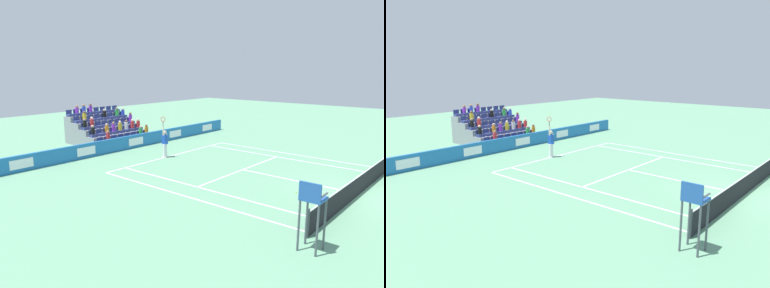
% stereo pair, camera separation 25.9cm
% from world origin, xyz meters
% --- Properties ---
extents(ground_plane, '(80.00, 80.00, 0.00)m').
position_xyz_m(ground_plane, '(0.00, 0.00, 0.00)').
color(ground_plane, '#669E77').
extents(line_baseline, '(10.97, 0.10, 0.01)m').
position_xyz_m(line_baseline, '(0.00, -11.89, 0.00)').
color(line_baseline, white).
rests_on(line_baseline, ground).
extents(line_service, '(8.23, 0.10, 0.01)m').
position_xyz_m(line_service, '(0.00, -6.40, 0.00)').
color(line_service, white).
rests_on(line_service, ground).
extents(line_centre_service, '(0.10, 6.40, 0.01)m').
position_xyz_m(line_centre_service, '(0.00, -3.20, 0.00)').
color(line_centre_service, white).
rests_on(line_centre_service, ground).
extents(line_singles_sideline_left, '(0.10, 11.89, 0.01)m').
position_xyz_m(line_singles_sideline_left, '(4.12, -5.95, 0.00)').
color(line_singles_sideline_left, white).
rests_on(line_singles_sideline_left, ground).
extents(line_singles_sideline_right, '(0.10, 11.89, 0.01)m').
position_xyz_m(line_singles_sideline_right, '(-4.12, -5.95, 0.00)').
color(line_singles_sideline_right, white).
rests_on(line_singles_sideline_right, ground).
extents(line_doubles_sideline_left, '(0.10, 11.89, 0.01)m').
position_xyz_m(line_doubles_sideline_left, '(5.49, -5.95, 0.00)').
color(line_doubles_sideline_left, white).
rests_on(line_doubles_sideline_left, ground).
extents(line_doubles_sideline_right, '(0.10, 11.89, 0.01)m').
position_xyz_m(line_doubles_sideline_right, '(-5.49, -5.95, 0.00)').
color(line_doubles_sideline_right, white).
rests_on(line_doubles_sideline_right, ground).
extents(line_centre_mark, '(0.10, 0.20, 0.01)m').
position_xyz_m(line_centre_mark, '(0.00, -11.79, 0.00)').
color(line_centre_mark, white).
rests_on(line_centre_mark, ground).
extents(sponsor_barrier, '(21.09, 0.22, 0.96)m').
position_xyz_m(sponsor_barrier, '(-0.00, -15.71, 0.48)').
color(sponsor_barrier, '#1E66AD').
rests_on(sponsor_barrier, ground).
extents(tennis_net, '(11.97, 0.10, 1.07)m').
position_xyz_m(tennis_net, '(0.00, 0.00, 0.49)').
color(tennis_net, '#33383D').
rests_on(tennis_net, ground).
extents(tennis_player, '(0.54, 0.43, 2.85)m').
position_xyz_m(tennis_player, '(0.75, -11.91, 0.99)').
color(tennis_player, white).
rests_on(tennis_player, ground).
extents(umpire_chair, '(0.70, 0.70, 2.34)m').
position_xyz_m(umpire_chair, '(6.76, 0.43, 1.52)').
color(umpire_chair, '#474C54').
rests_on(umpire_chair, ground).
extents(stadium_stand, '(4.96, 4.75, 2.96)m').
position_xyz_m(stadium_stand, '(-0.00, -19.26, 0.83)').
color(stadium_stand, gray).
rests_on(stadium_stand, ground).
extents(loose_tennis_ball, '(0.07, 0.07, 0.07)m').
position_xyz_m(loose_tennis_ball, '(1.76, -2.32, 0.03)').
color(loose_tennis_ball, '#D1E533').
rests_on(loose_tennis_ball, ground).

